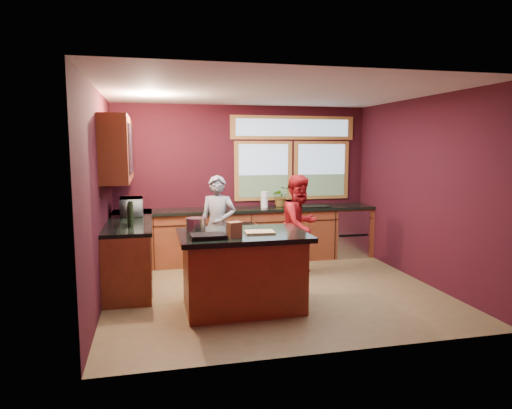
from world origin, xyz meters
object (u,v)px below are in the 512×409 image
object	(u,v)px
stock_pot	(196,225)
person_grey	(218,226)
island	(243,270)
cutting_board	(260,232)
person_red	(300,225)

from	to	relation	value
stock_pot	person_grey	bearing A→B (deg)	71.05
island	cutting_board	distance (m)	0.52
person_grey	cutting_board	world-z (taller)	person_grey
person_grey	person_red	distance (m)	1.26
person_grey	person_red	world-z (taller)	person_red
island	cutting_board	xyz separation A→B (m)	(0.20, -0.05, 0.48)
stock_pot	cutting_board	bearing A→B (deg)	-14.93
island	person_grey	distance (m)	1.52
person_red	stock_pot	bearing A→B (deg)	179.09
cutting_board	island	bearing A→B (deg)	165.96
cutting_board	stock_pot	distance (m)	0.78
person_grey	person_red	size ratio (longest dim) A/B	1.00
person_grey	cutting_board	xyz separation A→B (m)	(0.29, -1.54, 0.18)
island	stock_pot	size ratio (longest dim) A/B	6.46
island	person_red	bearing A→B (deg)	47.25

